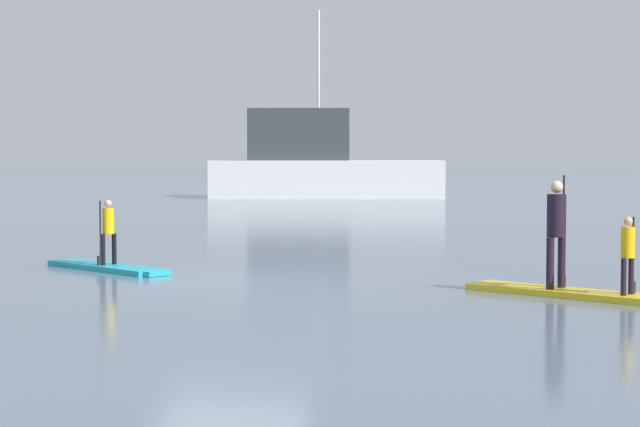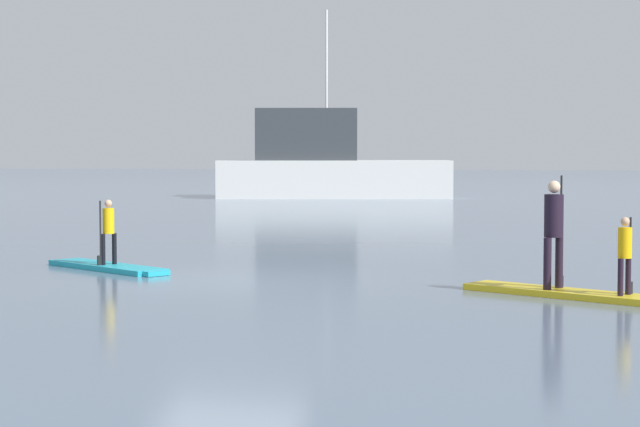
% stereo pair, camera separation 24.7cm
% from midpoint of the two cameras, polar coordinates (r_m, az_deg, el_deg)
% --- Properties ---
extents(ground_plane, '(240.00, 240.00, 0.00)m').
position_cam_midpoint_polar(ground_plane, '(19.56, -4.15, -3.34)').
color(ground_plane, slate).
extents(paddleboard_near, '(2.90, 2.27, 0.10)m').
position_cam_midpoint_polar(paddleboard_near, '(21.59, -10.12, -2.64)').
color(paddleboard_near, '#1E9EB2').
rests_on(paddleboard_near, ground).
extents(paddler_child_solo, '(0.30, 0.36, 1.20)m').
position_cam_midpoint_polar(paddler_child_solo, '(21.53, -10.16, -0.71)').
color(paddler_child_solo, black).
rests_on(paddler_child_solo, paddleboard_near).
extents(paddleboard_far, '(3.32, 2.32, 0.10)m').
position_cam_midpoint_polar(paddleboard_far, '(17.73, 12.80, -3.91)').
color(paddleboard_far, gold).
rests_on(paddleboard_far, ground).
extents(paddler_adult, '(0.40, 0.46, 1.73)m').
position_cam_midpoint_polar(paddler_adult, '(17.80, 11.93, -0.65)').
color(paddler_adult, black).
rests_on(paddler_adult, paddleboard_far).
extents(paddler_child_front, '(0.28, 0.36, 1.14)m').
position_cam_midpoint_polar(paddler_child_front, '(17.27, 15.31, -1.83)').
color(paddler_child_front, black).
rests_on(paddler_child_front, paddleboard_far).
extents(fishing_boat_white_large, '(11.31, 4.97, 8.83)m').
position_cam_midpoint_polar(fishing_boat_white_large, '(54.15, 0.40, 2.42)').
color(fishing_boat_white_large, silver).
rests_on(fishing_boat_white_large, ground).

